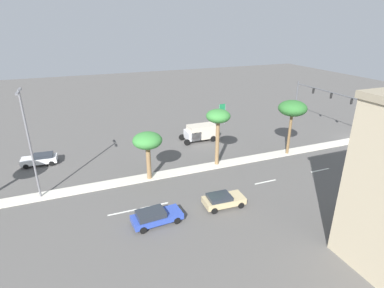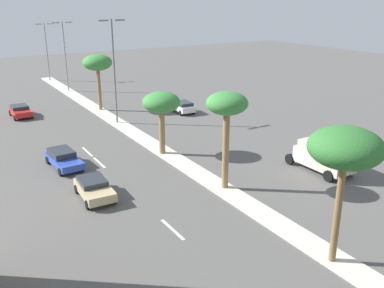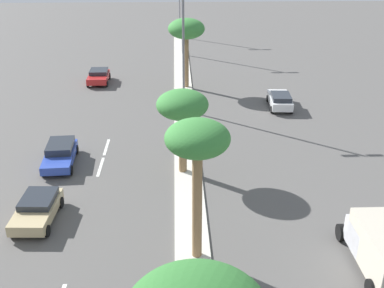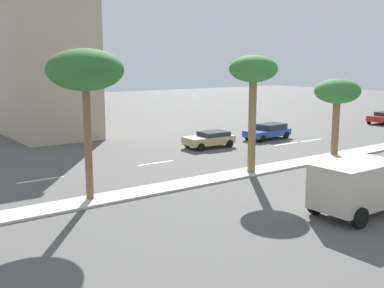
{
  "view_description": "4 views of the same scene",
  "coord_description": "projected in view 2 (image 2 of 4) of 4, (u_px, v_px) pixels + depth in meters",
  "views": [
    {
      "loc": [
        -31.54,
        40.04,
        17.1
      ],
      "look_at": [
        0.11,
        27.45,
        3.41
      ],
      "focal_mm": 28.62,
      "sensor_mm": 36.0,
      "label": 1
    },
    {
      "loc": [
        -16.91,
        0.5,
        13.48
      ],
      "look_at": [
        -1.01,
        26.69,
        2.93
      ],
      "focal_mm": 40.04,
      "sensor_mm": 36.0,
      "label": 2
    },
    {
      "loc": [
        -0.7,
        4.95,
        15.06
      ],
      "look_at": [
        0.2,
        30.78,
        3.07
      ],
      "focal_mm": 44.3,
      "sensor_mm": 36.0,
      "label": 3
    },
    {
      "loc": [
        21.14,
        4.14,
        6.87
      ],
      "look_at": [
        -3.66,
        22.24,
        1.52
      ],
      "focal_mm": 43.86,
      "sensor_mm": 36.0,
      "label": 4
    }
  ],
  "objects": [
    {
      "name": "lane_stripe_trailing",
      "position": [
        99.0,
        163.0,
        36.75
      ],
      "size": [
        0.2,
        2.8,
        0.01
      ],
      "primitive_type": "cube",
      "color": "silver",
      "rests_on": "ground"
    },
    {
      "name": "sedan_white_front",
      "position": [
        182.0,
        106.0,
        52.61
      ],
      "size": [
        2.17,
        4.33,
        1.39
      ],
      "color": "silver",
      "rests_on": "ground"
    },
    {
      "name": "box_truck",
      "position": [
        323.0,
        156.0,
        34.57
      ],
      "size": [
        2.6,
        5.46,
        2.44
      ],
      "color": "silver",
      "rests_on": "ground"
    },
    {
      "name": "street_lamp_trailing",
      "position": [
        46.0,
        47.0,
        70.89
      ],
      "size": [
        2.9,
        0.24,
        9.35
      ],
      "color": "gray",
      "rests_on": "median_curb"
    },
    {
      "name": "street_lamp_rear",
      "position": [
        65.0,
        51.0,
        62.64
      ],
      "size": [
        2.9,
        0.24,
        10.05
      ],
      "color": "gray",
      "rests_on": "median_curb"
    },
    {
      "name": "median_curb",
      "position": [
        139.0,
        136.0,
        43.63
      ],
      "size": [
        1.8,
        77.62,
        0.12
      ],
      "primitive_type": "cube",
      "color": "beige",
      "rests_on": "ground"
    },
    {
      "name": "lane_stripe_far",
      "position": [
        173.0,
        229.0,
        26.18
      ],
      "size": [
        0.2,
        2.8,
        0.01
      ],
      "primitive_type": "cube",
      "color": "silver",
      "rests_on": "ground"
    },
    {
      "name": "sedan_blue_near",
      "position": [
        63.0,
        158.0,
        35.67
      ],
      "size": [
        2.28,
        4.65,
        1.37
      ],
      "color": "#2D47AD",
      "rests_on": "ground"
    },
    {
      "name": "sedan_red_trailing",
      "position": [
        20.0,
        111.0,
        50.63
      ],
      "size": [
        2.18,
        3.9,
        1.3
      ],
      "color": "red",
      "rests_on": "ground"
    },
    {
      "name": "palm_tree_leading",
      "position": [
        345.0,
        149.0,
        20.89
      ],
      "size": [
        3.72,
        3.72,
        7.43
      ],
      "color": "brown",
      "rests_on": "median_curb"
    },
    {
      "name": "sedan_tan_mid",
      "position": [
        94.0,
        188.0,
        30.16
      ],
      "size": [
        2.22,
        4.14,
        1.29
      ],
      "color": "tan",
      "rests_on": "ground"
    },
    {
      "name": "palm_tree_outboard",
      "position": [
        97.0,
        63.0,
        51.84
      ],
      "size": [
        3.57,
        3.57,
        6.83
      ],
      "color": "olive",
      "rests_on": "median_curb"
    },
    {
      "name": "ground_plane",
      "position": [
        181.0,
        163.0,
        36.68
      ],
      "size": [
        160.0,
        160.0,
        0.0
      ],
      "primitive_type": "plane",
      "color": "#565451"
    },
    {
      "name": "lane_stripe_leading",
      "position": [
        87.0,
        152.0,
        39.32
      ],
      "size": [
        0.2,
        2.8,
        0.01
      ],
      "primitive_type": "cube",
      "color": "silver",
      "rests_on": "ground"
    },
    {
      "name": "street_lamp_center",
      "position": [
        114.0,
        64.0,
        46.1
      ],
      "size": [
        2.9,
        0.24,
        11.21
      ],
      "color": "slate",
      "rests_on": "median_curb"
    },
    {
      "name": "palm_tree_front",
      "position": [
        161.0,
        104.0,
        37.23
      ],
      "size": [
        3.32,
        3.32,
        5.6
      ],
      "color": "olive",
      "rests_on": "median_curb"
    },
    {
      "name": "palm_tree_near",
      "position": [
        227.0,
        107.0,
        29.76
      ],
      "size": [
        2.96,
        2.96,
        7.19
      ],
      "color": "olive",
      "rests_on": "median_curb"
    }
  ]
}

